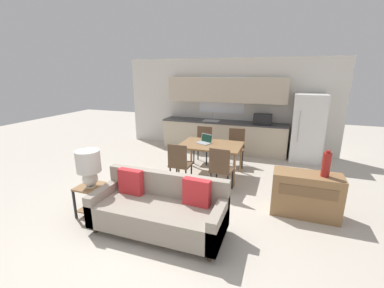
{
  "coord_description": "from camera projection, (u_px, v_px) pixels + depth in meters",
  "views": [
    {
      "loc": [
        1.64,
        -3.03,
        2.31
      ],
      "look_at": [
        0.01,
        1.5,
        0.95
      ],
      "focal_mm": 24.0,
      "sensor_mm": 36.0,
      "label": 1
    }
  ],
  "objects": [
    {
      "name": "dining_chair_far_left",
      "position": [
        203.0,
        143.0,
        6.7
      ],
      "size": [
        0.42,
        0.42,
        0.93
      ],
      "rotation": [
        0.0,
        0.0,
        -0.0
      ],
      "color": "brown",
      "rests_on": "ground_plane"
    },
    {
      "name": "kitchen_counter",
      "position": [
        224.0,
        123.0,
        7.59
      ],
      "size": [
        3.66,
        0.65,
        2.15
      ],
      "color": "beige",
      "rests_on": "ground_plane"
    },
    {
      "name": "credenza",
      "position": [
        306.0,
        194.0,
        4.22
      ],
      "size": [
        1.06,
        0.46,
        0.73
      ],
      "color": "olive",
      "rests_on": "ground_plane"
    },
    {
      "name": "vase",
      "position": [
        326.0,
        164.0,
        3.97
      ],
      "size": [
        0.13,
        0.13,
        0.42
      ],
      "color": "maroon",
      "rests_on": "credenza"
    },
    {
      "name": "dining_table",
      "position": [
        211.0,
        147.0,
        5.78
      ],
      "size": [
        1.36,
        0.96,
        0.74
      ],
      "color": "olive",
      "rests_on": "ground_plane"
    },
    {
      "name": "side_table",
      "position": [
        92.0,
        195.0,
        4.23
      ],
      "size": [
        0.43,
        0.43,
        0.52
      ],
      "color": "olive",
      "rests_on": "ground_plane"
    },
    {
      "name": "refrigerator",
      "position": [
        307.0,
        128.0,
        6.74
      ],
      "size": [
        0.78,
        0.79,
        1.77
      ],
      "color": "white",
      "rests_on": "ground_plane"
    },
    {
      "name": "dining_chair_far_right",
      "position": [
        236.0,
        145.0,
        6.46
      ],
      "size": [
        0.47,
        0.47,
        0.93
      ],
      "rotation": [
        0.0,
        0.0,
        0.14
      ],
      "color": "brown",
      "rests_on": "ground_plane"
    },
    {
      "name": "couch",
      "position": [
        160.0,
        209.0,
        3.82
      ],
      "size": [
        1.97,
        0.8,
        0.85
      ],
      "color": "#3D2D1E",
      "rests_on": "ground_plane"
    },
    {
      "name": "dining_chair_near_right",
      "position": [
        221.0,
        168.0,
        4.96
      ],
      "size": [
        0.45,
        0.45,
        0.93
      ],
      "rotation": [
        0.0,
        0.0,
        3.06
      ],
      "color": "brown",
      "rests_on": "ground_plane"
    },
    {
      "name": "table_lamp",
      "position": [
        89.0,
        165.0,
        4.05
      ],
      "size": [
        0.38,
        0.38,
        0.61
      ],
      "color": "silver",
      "rests_on": "side_table"
    },
    {
      "name": "wall_back",
      "position": [
        227.0,
        104.0,
        7.73
      ],
      "size": [
        6.4,
        0.07,
        2.7
      ],
      "color": "silver",
      "rests_on": "ground_plane"
    },
    {
      "name": "ground_plane",
      "position": [
        158.0,
        229.0,
        3.91
      ],
      "size": [
        20.0,
        20.0,
        0.0
      ],
      "primitive_type": "plane",
      "color": "beige"
    },
    {
      "name": "laptop",
      "position": [
        205.0,
        141.0,
        5.85
      ],
      "size": [
        0.4,
        0.36,
        0.2
      ],
      "rotation": [
        0.0,
        0.0,
        -0.42
      ],
      "color": "#B7BABC",
      "rests_on": "dining_table"
    },
    {
      "name": "dining_chair_near_left",
      "position": [
        180.0,
        163.0,
        5.24
      ],
      "size": [
        0.42,
        0.42,
        0.93
      ],
      "rotation": [
        0.0,
        0.0,
        3.15
      ],
      "color": "brown",
      "rests_on": "ground_plane"
    }
  ]
}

